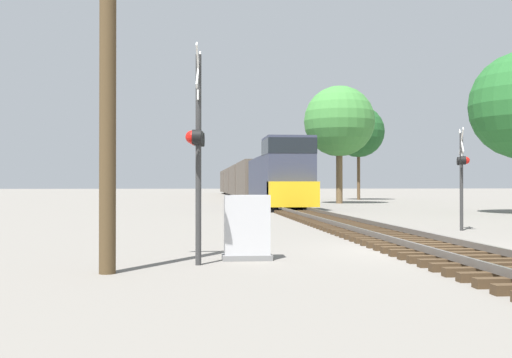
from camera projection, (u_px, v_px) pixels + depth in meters
The scene contains 9 objects.
ground_plane at pixel (429, 251), 14.73m from camera, with size 400.00×400.00×0.00m, color slate.
rail_track_bed at pixel (429, 246), 14.73m from camera, with size 2.60×160.00×0.31m.
freight_train at pixel (244, 181), 71.87m from camera, with size 2.99×75.73×4.60m.
crossing_signal_near at pixel (197, 142), 12.27m from camera, with size 0.40×1.01×4.49m.
crossing_signal_far at pixel (462, 168), 21.33m from camera, with size 0.54×1.01×3.66m.
relay_cabinet at pixel (247, 228), 13.12m from camera, with size 1.08×0.59×1.42m.
utility_pole at pixel (108, 44), 11.12m from camera, with size 1.80×0.31×8.31m.
tree_mid_background at pixel (339, 122), 51.29m from camera, with size 6.06×6.06×10.09m.
tree_deep_background at pixel (359, 132), 63.16m from camera, with size 5.45×5.45×9.95m.
Camera 1 is at (-5.71, -14.25, 1.66)m, focal length 42.00 mm.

